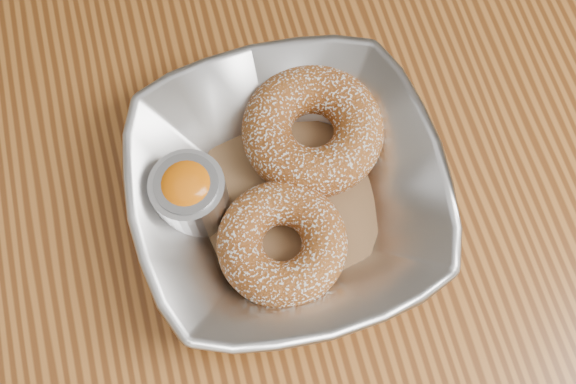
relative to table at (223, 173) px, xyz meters
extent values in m
plane|color=#565659|center=(0.00, 0.00, -0.65)|extent=(4.00, 4.00, 0.00)
cube|color=brown|center=(0.00, 0.00, 0.08)|extent=(1.20, 0.80, 0.04)
imported|color=#B2B5B9|center=(0.04, -0.08, 0.13)|extent=(0.23, 0.23, 0.06)
cube|color=brown|center=(0.04, -0.08, 0.11)|extent=(0.20, 0.20, 0.00)
torus|color=brown|center=(0.07, -0.04, 0.13)|extent=(0.14, 0.14, 0.04)
torus|color=brown|center=(0.03, -0.12, 0.13)|extent=(0.11, 0.11, 0.03)
cylinder|color=#B2B5B9|center=(-0.03, -0.07, 0.13)|extent=(0.05, 0.05, 0.05)
cylinder|color=gray|center=(-0.03, -0.07, 0.14)|extent=(0.05, 0.05, 0.05)
ellipsoid|color=orange|center=(-0.03, -0.07, 0.15)|extent=(0.04, 0.04, 0.03)
camera|label=1|loc=(0.00, -0.25, 0.60)|focal=42.00mm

